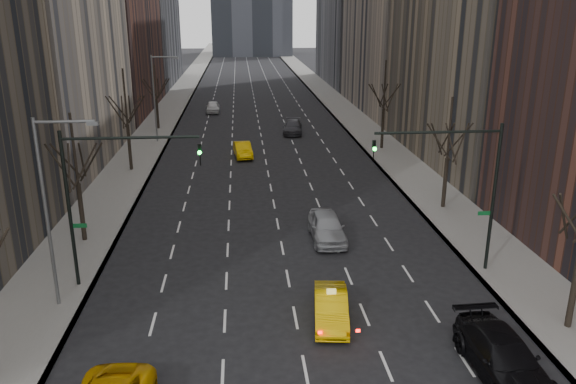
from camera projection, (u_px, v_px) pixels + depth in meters
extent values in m
cube|color=slate|center=(173.00, 105.00, 83.66)|extent=(4.50, 320.00, 0.15)
cube|color=slate|center=(335.00, 102.00, 85.66)|extent=(4.50, 320.00, 0.15)
cylinder|color=black|center=(82.00, 212.00, 33.84)|extent=(0.28, 0.28, 3.57)
cylinder|color=black|center=(74.00, 149.00, 32.63)|extent=(0.16, 0.16, 4.25)
cylinder|color=black|center=(82.00, 160.00, 33.72)|extent=(0.42, 1.80, 2.52)
cylinder|color=black|center=(91.00, 162.00, 33.25)|extent=(1.74, 0.72, 2.52)
cylinder|color=black|center=(85.00, 166.00, 32.44)|extent=(1.46, 1.25, 2.52)
cylinder|color=black|center=(69.00, 168.00, 32.09)|extent=(0.42, 1.80, 2.52)
cylinder|color=black|center=(60.00, 165.00, 32.56)|extent=(1.74, 0.72, 2.52)
cylinder|color=black|center=(67.00, 162.00, 33.38)|extent=(1.46, 1.25, 2.52)
cylinder|color=black|center=(130.00, 147.00, 48.93)|extent=(0.28, 0.28, 3.99)
cylinder|color=black|center=(125.00, 97.00, 47.58)|extent=(0.16, 0.16, 4.75)
cylinder|color=black|center=(130.00, 109.00, 48.75)|extent=(0.42, 1.80, 2.52)
cylinder|color=black|center=(136.00, 110.00, 48.28)|extent=(1.74, 0.72, 2.52)
cylinder|color=black|center=(133.00, 111.00, 47.46)|extent=(1.46, 1.25, 2.52)
cylinder|color=black|center=(123.00, 112.00, 47.12)|extent=(0.42, 1.80, 2.52)
cylinder|color=black|center=(116.00, 111.00, 47.59)|extent=(1.74, 0.72, 2.52)
cylinder|color=black|center=(120.00, 109.00, 48.40)|extent=(1.46, 1.25, 2.52)
cylinder|color=black|center=(158.00, 114.00, 66.08)|extent=(0.28, 0.28, 3.36)
cylinder|color=black|center=(155.00, 83.00, 64.94)|extent=(0.16, 0.16, 4.00)
cylinder|color=black|center=(158.00, 88.00, 66.00)|extent=(0.42, 1.80, 2.52)
cylinder|color=black|center=(163.00, 89.00, 65.53)|extent=(1.74, 0.72, 2.52)
cylinder|color=black|center=(161.00, 90.00, 64.71)|extent=(1.46, 1.25, 2.52)
cylinder|color=black|center=(153.00, 90.00, 64.37)|extent=(0.42, 1.80, 2.52)
cylinder|color=black|center=(148.00, 90.00, 64.84)|extent=(1.74, 0.72, 2.52)
cylinder|color=black|center=(151.00, 89.00, 65.65)|extent=(1.46, 1.25, 2.52)
cylinder|color=black|center=(574.00, 288.00, 24.40)|extent=(0.28, 0.28, 3.78)
cylinder|color=black|center=(571.00, 224.00, 23.09)|extent=(1.74, 0.72, 2.52)
cylinder|color=black|center=(564.00, 217.00, 23.90)|extent=(1.46, 1.25, 2.52)
cylinder|color=black|center=(445.00, 183.00, 39.59)|extent=(0.28, 0.28, 3.57)
cylinder|color=black|center=(450.00, 128.00, 38.38)|extent=(0.16, 0.16, 4.25)
cylinder|color=black|center=(446.00, 138.00, 39.47)|extent=(0.42, 1.80, 2.52)
cylinder|color=black|center=(459.00, 140.00, 39.00)|extent=(1.74, 0.72, 2.52)
cylinder|color=black|center=(461.00, 143.00, 38.18)|extent=(1.46, 1.25, 2.52)
cylinder|color=black|center=(451.00, 144.00, 37.84)|extent=(0.42, 1.80, 2.52)
cylinder|color=black|center=(439.00, 142.00, 38.31)|extent=(1.74, 0.72, 2.52)
cylinder|color=black|center=(437.00, 139.00, 39.12)|extent=(1.46, 1.25, 2.52)
cylinder|color=black|center=(383.00, 128.00, 56.58)|extent=(0.28, 0.28, 3.99)
cylinder|color=black|center=(385.00, 85.00, 55.22)|extent=(0.16, 0.16, 4.75)
cylinder|color=black|center=(384.00, 95.00, 56.39)|extent=(0.42, 1.80, 2.52)
cylinder|color=black|center=(391.00, 96.00, 55.92)|extent=(1.74, 0.72, 2.52)
cylinder|color=black|center=(392.00, 97.00, 55.11)|extent=(1.46, 1.25, 2.52)
cylinder|color=black|center=(385.00, 98.00, 54.76)|extent=(0.42, 1.80, 2.52)
cylinder|color=black|center=(377.00, 97.00, 55.23)|extent=(1.74, 0.72, 2.52)
cylinder|color=black|center=(376.00, 96.00, 56.05)|extent=(1.46, 1.25, 2.52)
cylinder|color=black|center=(69.00, 211.00, 27.57)|extent=(0.18, 0.18, 8.00)
cylinder|color=black|center=(130.00, 138.00, 26.72)|extent=(6.50, 0.14, 0.14)
imported|color=black|center=(200.00, 155.00, 27.26)|extent=(0.18, 0.22, 1.10)
sphere|color=#0CFF33|center=(200.00, 153.00, 27.05)|extent=(0.20, 0.20, 0.20)
cube|color=#0C5926|center=(80.00, 226.00, 27.85)|extent=(0.70, 0.04, 0.22)
cylinder|color=black|center=(493.00, 199.00, 29.33)|extent=(0.18, 0.18, 8.00)
cylinder|color=black|center=(439.00, 132.00, 27.95)|extent=(6.50, 0.14, 0.14)
imported|color=black|center=(374.00, 151.00, 27.96)|extent=(0.18, 0.22, 1.10)
sphere|color=#0CFF33|center=(375.00, 149.00, 27.75)|extent=(0.20, 0.20, 0.20)
cube|color=#0C5926|center=(484.00, 213.00, 29.55)|extent=(0.70, 0.04, 0.22)
cylinder|color=slate|center=(47.00, 216.00, 25.49)|extent=(0.16, 0.16, 9.00)
cylinder|color=slate|center=(64.00, 122.00, 24.26)|extent=(2.60, 0.14, 0.14)
cube|color=slate|center=(93.00, 123.00, 24.39)|extent=(0.50, 0.22, 0.15)
cylinder|color=slate|center=(154.00, 99.00, 58.64)|extent=(0.16, 0.16, 9.00)
cylinder|color=slate|center=(164.00, 57.00, 57.42)|extent=(2.60, 0.14, 0.14)
cube|color=slate|center=(176.00, 58.00, 57.55)|extent=(0.50, 0.22, 0.15)
imported|color=#E1AF04|center=(331.00, 307.00, 25.45)|extent=(1.97, 4.39, 1.40)
imported|color=#95979C|center=(327.00, 227.00, 34.52)|extent=(2.03, 4.98, 1.69)
imported|color=black|center=(503.00, 357.00, 21.61)|extent=(2.45, 5.72, 1.64)
imported|color=#FFC005|center=(243.00, 150.00, 54.03)|extent=(1.97, 4.46, 1.42)
imported|color=#333238|center=(293.00, 127.00, 64.31)|extent=(2.69, 5.36, 1.49)
imported|color=silver|center=(213.00, 107.00, 77.39)|extent=(1.88, 4.50, 1.52)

